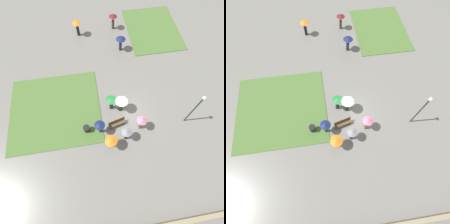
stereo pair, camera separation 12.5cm
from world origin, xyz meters
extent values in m
plane|color=slate|center=(0.00, 0.00, 0.00)|extent=(90.00, 90.00, 0.00)
cube|color=#4C7033|center=(-7.22, 1.48, 0.03)|extent=(9.15, 8.57, 0.06)
cube|color=#4C7033|center=(5.96, 11.77, 0.03)|extent=(6.74, 8.90, 0.06)
cube|color=brown|center=(-1.20, -1.24, 0.42)|extent=(1.74, 0.82, 0.05)
cube|color=brown|center=(-1.25, -1.07, 0.68)|extent=(1.65, 0.47, 0.45)
cube|color=#383D42|center=(-1.92, -1.42, 0.20)|extent=(0.17, 0.39, 0.40)
cube|color=#383D42|center=(-0.48, -1.06, 0.20)|extent=(0.17, 0.39, 0.40)
cylinder|color=#2D2D30|center=(5.53, -1.84, 2.08)|extent=(0.12, 0.12, 4.16)
sphere|color=white|center=(5.53, -1.84, 4.32)|extent=(0.32, 0.32, 0.32)
cylinder|color=#232326|center=(-4.18, -1.33, 0.38)|extent=(0.58, 0.58, 0.77)
cylinder|color=black|center=(-4.18, -1.33, 0.78)|extent=(0.62, 0.62, 0.03)
cylinder|color=#1E3328|center=(-2.91, -1.63, 0.50)|extent=(0.40, 0.40, 0.99)
sphere|color=beige|center=(-2.91, -1.63, 1.09)|extent=(0.20, 0.20, 0.20)
cylinder|color=#4C4C4F|center=(-2.91, -1.63, 1.37)|extent=(0.02, 0.02, 0.35)
cone|color=navy|center=(-2.91, -1.63, 1.65)|extent=(0.99, 0.99, 0.22)
cylinder|color=#2D2333|center=(-0.64, -2.68, 0.51)|extent=(0.39, 0.39, 1.01)
sphere|color=brown|center=(-0.64, -2.68, 1.12)|extent=(0.22, 0.22, 0.22)
cylinder|color=#4C4C4F|center=(-0.64, -2.68, 1.40)|extent=(0.02, 0.02, 0.35)
cone|color=gray|center=(-0.64, -2.68, 1.69)|extent=(0.92, 0.92, 0.23)
cylinder|color=#1E3328|center=(-0.53, 0.39, 0.58)|extent=(0.34, 0.34, 1.15)
sphere|color=brown|center=(-0.53, 0.39, 1.26)|extent=(0.21, 0.21, 0.21)
cylinder|color=#4C4C4F|center=(-0.53, 0.39, 1.53)|extent=(0.02, 0.02, 0.35)
cone|color=white|center=(-0.53, 0.39, 1.81)|extent=(1.19, 1.19, 0.21)
cylinder|color=#282D47|center=(-2.11, -3.23, 0.50)|extent=(0.31, 0.31, 1.01)
sphere|color=brown|center=(-2.11, -3.23, 1.11)|extent=(0.20, 0.20, 0.20)
cylinder|color=#4C4C4F|center=(-2.11, -3.23, 1.39)|extent=(0.02, 0.02, 0.35)
cone|color=orange|center=(-2.11, -3.23, 1.68)|extent=(1.10, 1.10, 0.24)
cylinder|color=#2D2333|center=(-1.46, 0.78, 0.50)|extent=(0.49, 0.49, 1.00)
sphere|color=#997051|center=(-1.46, 0.78, 1.12)|extent=(0.22, 0.22, 0.22)
cylinder|color=#4C4C4F|center=(-1.46, 0.78, 1.40)|extent=(0.02, 0.02, 0.35)
cone|color=#237A38|center=(-1.46, 0.78, 1.68)|extent=(1.04, 1.04, 0.20)
cylinder|color=slate|center=(0.94, -1.84, 0.53)|extent=(0.44, 0.44, 1.06)
sphere|color=brown|center=(0.94, -1.84, 1.17)|extent=(0.22, 0.22, 0.22)
cylinder|color=#4C4C4F|center=(0.94, -1.84, 1.46)|extent=(0.02, 0.02, 0.35)
cone|color=pink|center=(0.94, -1.84, 1.75)|extent=(0.94, 0.94, 0.24)
cylinder|color=#47382D|center=(0.72, 12.78, 0.57)|extent=(0.50, 0.50, 1.15)
sphere|color=brown|center=(0.72, 12.78, 1.25)|extent=(0.20, 0.20, 0.20)
cylinder|color=#4C4C4F|center=(0.72, 12.78, 1.52)|extent=(0.02, 0.02, 0.35)
cone|color=maroon|center=(0.72, 12.78, 1.81)|extent=(1.05, 1.05, 0.23)
cylinder|color=black|center=(-3.93, 12.24, 0.59)|extent=(0.38, 0.38, 1.17)
sphere|color=tan|center=(-3.93, 12.24, 1.27)|extent=(0.21, 0.21, 0.21)
cylinder|color=#4C4C4F|center=(-3.93, 12.24, 1.55)|extent=(0.02, 0.02, 0.35)
cone|color=orange|center=(-3.93, 12.24, 1.83)|extent=(1.08, 1.08, 0.20)
cylinder|color=#2D2333|center=(0.97, 8.74, 0.52)|extent=(0.46, 0.46, 1.04)
sphere|color=tan|center=(0.97, 8.74, 1.14)|extent=(0.20, 0.20, 0.20)
cylinder|color=#4C4C4F|center=(0.97, 8.74, 1.41)|extent=(0.02, 0.02, 0.35)
cone|color=navy|center=(0.97, 8.74, 1.71)|extent=(1.14, 1.14, 0.24)
camera|label=1|loc=(-2.78, -7.67, 16.04)|focal=28.00mm
camera|label=2|loc=(-2.65, -7.69, 16.04)|focal=28.00mm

